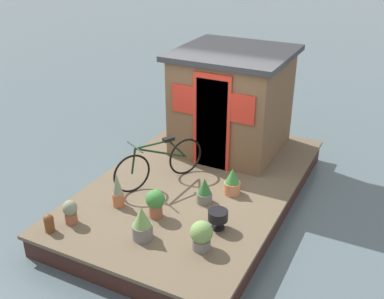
{
  "coord_description": "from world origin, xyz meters",
  "views": [
    {
      "loc": [
        -6.33,
        -3.11,
        4.49
      ],
      "look_at": [
        -0.2,
        0.0,
        1.11
      ],
      "focal_mm": 42.82,
      "sensor_mm": 36.0,
      "label": 1
    }
  ],
  "objects_px": {
    "potted_plant_ivy": "(204,191)",
    "potted_plant_mint": "(70,211)",
    "potted_plant_succulent": "(118,191)",
    "mooring_bollard": "(49,222)",
    "potted_plant_lavender": "(232,182)",
    "charcoal_grill": "(218,216)",
    "bicycle": "(160,163)",
    "potted_plant_thyme": "(201,235)",
    "potted_plant_fern": "(142,224)",
    "potted_plant_sage": "(155,202)",
    "houseboat_cabin": "(232,101)"
  },
  "relations": [
    {
      "from": "potted_plant_mint",
      "to": "potted_plant_sage",
      "type": "distance_m",
      "value": 1.29
    },
    {
      "from": "potted_plant_fern",
      "to": "mooring_bollard",
      "type": "xyz_separation_m",
      "value": [
        -0.48,
        1.31,
        -0.1
      ]
    },
    {
      "from": "potted_plant_succulent",
      "to": "potted_plant_mint",
      "type": "relative_size",
      "value": 1.54
    },
    {
      "from": "potted_plant_succulent",
      "to": "potted_plant_sage",
      "type": "bearing_deg",
      "value": -89.17
    },
    {
      "from": "potted_plant_sage",
      "to": "potted_plant_lavender",
      "type": "bearing_deg",
      "value": -34.21
    },
    {
      "from": "potted_plant_fern",
      "to": "potted_plant_sage",
      "type": "height_order",
      "value": "potted_plant_fern"
    },
    {
      "from": "potted_plant_sage",
      "to": "charcoal_grill",
      "type": "relative_size",
      "value": 1.54
    },
    {
      "from": "potted_plant_fern",
      "to": "potted_plant_ivy",
      "type": "bearing_deg",
      "value": -16.98
    },
    {
      "from": "charcoal_grill",
      "to": "potted_plant_lavender",
      "type": "bearing_deg",
      "value": 10.61
    },
    {
      "from": "potted_plant_sage",
      "to": "charcoal_grill",
      "type": "height_order",
      "value": "potted_plant_sage"
    },
    {
      "from": "potted_plant_succulent",
      "to": "potted_plant_sage",
      "type": "distance_m",
      "value": 0.7
    },
    {
      "from": "potted_plant_sage",
      "to": "mooring_bollard",
      "type": "height_order",
      "value": "potted_plant_sage"
    },
    {
      "from": "potted_plant_thyme",
      "to": "potted_plant_ivy",
      "type": "height_order",
      "value": "potted_plant_ivy"
    },
    {
      "from": "potted_plant_fern",
      "to": "charcoal_grill",
      "type": "relative_size",
      "value": 1.75
    },
    {
      "from": "potted_plant_ivy",
      "to": "potted_plant_mint",
      "type": "height_order",
      "value": "potted_plant_ivy"
    },
    {
      "from": "potted_plant_fern",
      "to": "potted_plant_mint",
      "type": "height_order",
      "value": "potted_plant_fern"
    },
    {
      "from": "bicycle",
      "to": "charcoal_grill",
      "type": "relative_size",
      "value": 5.27
    },
    {
      "from": "potted_plant_fern",
      "to": "potted_plant_thyme",
      "type": "bearing_deg",
      "value": -78.67
    },
    {
      "from": "potted_plant_succulent",
      "to": "mooring_bollard",
      "type": "xyz_separation_m",
      "value": [
        -1.03,
        0.51,
        -0.13
      ]
    },
    {
      "from": "potted_plant_lavender",
      "to": "potted_plant_mint",
      "type": "relative_size",
      "value": 1.21
    },
    {
      "from": "potted_plant_succulent",
      "to": "potted_plant_ivy",
      "type": "xyz_separation_m",
      "value": [
        0.72,
        -1.19,
        -0.07
      ]
    },
    {
      "from": "bicycle",
      "to": "potted_plant_lavender",
      "type": "xyz_separation_m",
      "value": [
        0.22,
        -1.27,
        -0.16
      ]
    },
    {
      "from": "houseboat_cabin",
      "to": "mooring_bollard",
      "type": "bearing_deg",
      "value": 161.64
    },
    {
      "from": "potted_plant_ivy",
      "to": "potted_plant_mint",
      "type": "relative_size",
      "value": 1.15
    },
    {
      "from": "houseboat_cabin",
      "to": "bicycle",
      "type": "distance_m",
      "value": 2.05
    },
    {
      "from": "potted_plant_lavender",
      "to": "potted_plant_sage",
      "type": "bearing_deg",
      "value": 145.79
    },
    {
      "from": "potted_plant_ivy",
      "to": "potted_plant_fern",
      "type": "xyz_separation_m",
      "value": [
        -1.26,
        0.39,
        0.04
      ]
    },
    {
      "from": "houseboat_cabin",
      "to": "potted_plant_sage",
      "type": "xyz_separation_m",
      "value": [
        -2.82,
        0.08,
        -0.74
      ]
    },
    {
      "from": "potted_plant_lavender",
      "to": "potted_plant_fern",
      "type": "xyz_separation_m",
      "value": [
        -1.72,
        0.68,
        0.03
      ]
    },
    {
      "from": "potted_plant_sage",
      "to": "mooring_bollard",
      "type": "bearing_deg",
      "value": 130.81
    },
    {
      "from": "potted_plant_succulent",
      "to": "potted_plant_mint",
      "type": "distance_m",
      "value": 0.81
    },
    {
      "from": "potted_plant_thyme",
      "to": "houseboat_cabin",
      "type": "bearing_deg",
      "value": 15.6
    },
    {
      "from": "charcoal_grill",
      "to": "mooring_bollard",
      "type": "xyz_separation_m",
      "value": [
        -1.19,
        2.18,
        -0.06
      ]
    },
    {
      "from": "potted_plant_succulent",
      "to": "potted_plant_sage",
      "type": "height_order",
      "value": "potted_plant_succulent"
    },
    {
      "from": "potted_plant_mint",
      "to": "mooring_bollard",
      "type": "distance_m",
      "value": 0.35
    },
    {
      "from": "potted_plant_succulent",
      "to": "charcoal_grill",
      "type": "height_order",
      "value": "potted_plant_succulent"
    },
    {
      "from": "charcoal_grill",
      "to": "potted_plant_mint",
      "type": "bearing_deg",
      "value": 113.35
    },
    {
      "from": "potted_plant_succulent",
      "to": "charcoal_grill",
      "type": "bearing_deg",
      "value": -84.42
    },
    {
      "from": "bicycle",
      "to": "potted_plant_fern",
      "type": "xyz_separation_m",
      "value": [
        -1.5,
        -0.59,
        -0.13
      ]
    },
    {
      "from": "potted_plant_lavender",
      "to": "charcoal_grill",
      "type": "height_order",
      "value": "potted_plant_lavender"
    },
    {
      "from": "potted_plant_fern",
      "to": "bicycle",
      "type": "bearing_deg",
      "value": 21.42
    },
    {
      "from": "potted_plant_mint",
      "to": "potted_plant_succulent",
      "type": "bearing_deg",
      "value": -26.88
    },
    {
      "from": "houseboat_cabin",
      "to": "potted_plant_mint",
      "type": "xyz_separation_m",
      "value": [
        -3.54,
        1.14,
        -0.8
      ]
    },
    {
      "from": "bicycle",
      "to": "charcoal_grill",
      "type": "bearing_deg",
      "value": -118.43
    },
    {
      "from": "potted_plant_thyme",
      "to": "potted_plant_succulent",
      "type": "xyz_separation_m",
      "value": [
        0.37,
        1.67,
        0.06
      ]
    },
    {
      "from": "potted_plant_ivy",
      "to": "potted_plant_mint",
      "type": "distance_m",
      "value": 2.12
    },
    {
      "from": "potted_plant_thyme",
      "to": "potted_plant_sage",
      "type": "xyz_separation_m",
      "value": [
        0.38,
        0.97,
        0.04
      ]
    },
    {
      "from": "potted_plant_mint",
      "to": "potted_plant_ivy",
      "type": "bearing_deg",
      "value": -47.31
    },
    {
      "from": "potted_plant_lavender",
      "to": "charcoal_grill",
      "type": "bearing_deg",
      "value": -169.39
    },
    {
      "from": "potted_plant_ivy",
      "to": "potted_plant_fern",
      "type": "bearing_deg",
      "value": 163.02
    }
  ]
}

